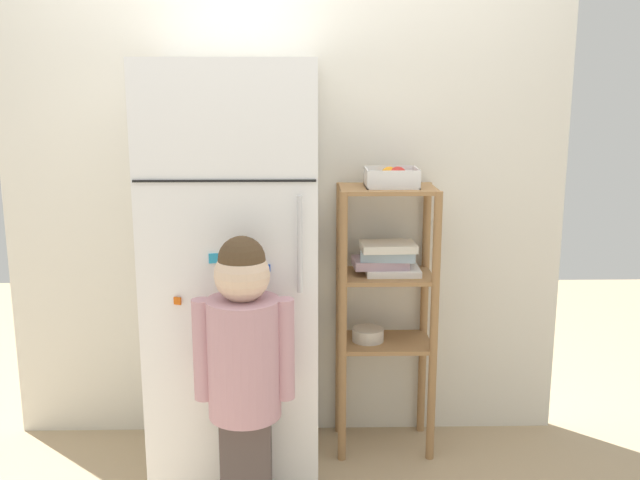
{
  "coord_description": "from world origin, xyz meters",
  "views": [
    {
      "loc": [
        0.09,
        -2.89,
        1.65
      ],
      "look_at": [
        0.15,
        0.02,
        1.01
      ],
      "focal_mm": 40.79,
      "sensor_mm": 36.0,
      "label": 1
    }
  ],
  "objects_px": {
    "child_standing": "(244,357)",
    "fruit_bin": "(393,178)",
    "refrigerator": "(236,275)",
    "pantry_shelf_unit": "(385,287)"
  },
  "relations": [
    {
      "from": "pantry_shelf_unit",
      "to": "fruit_bin",
      "type": "height_order",
      "value": "fruit_bin"
    },
    {
      "from": "child_standing",
      "to": "fruit_bin",
      "type": "bearing_deg",
      "value": 47.17
    },
    {
      "from": "refrigerator",
      "to": "pantry_shelf_unit",
      "type": "bearing_deg",
      "value": 15.65
    },
    {
      "from": "pantry_shelf_unit",
      "to": "fruit_bin",
      "type": "relative_size",
      "value": 5.37
    },
    {
      "from": "child_standing",
      "to": "pantry_shelf_unit",
      "type": "bearing_deg",
      "value": 47.81
    },
    {
      "from": "child_standing",
      "to": "pantry_shelf_unit",
      "type": "distance_m",
      "value": 0.86
    },
    {
      "from": "child_standing",
      "to": "pantry_shelf_unit",
      "type": "xyz_separation_m",
      "value": [
        0.57,
        0.63,
        0.08
      ]
    },
    {
      "from": "refrigerator",
      "to": "pantry_shelf_unit",
      "type": "height_order",
      "value": "refrigerator"
    },
    {
      "from": "refrigerator",
      "to": "pantry_shelf_unit",
      "type": "xyz_separation_m",
      "value": [
        0.64,
        0.18,
        -0.11
      ]
    },
    {
      "from": "child_standing",
      "to": "fruit_bin",
      "type": "xyz_separation_m",
      "value": [
        0.6,
        0.65,
        0.56
      ]
    }
  ]
}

